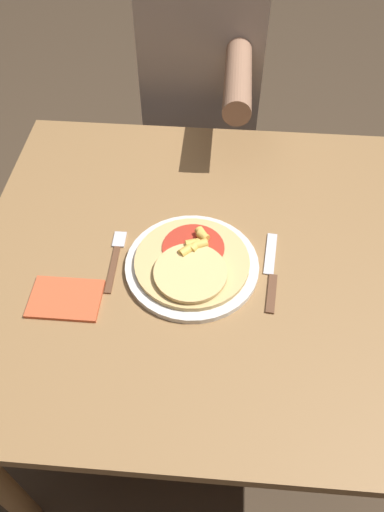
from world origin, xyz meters
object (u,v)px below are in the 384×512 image
Objects in this scene: knife at (271,273)px; person_diner at (202,92)px; plate at (192,266)px; pizza at (192,262)px; fork at (115,257)px; dining_table at (210,284)px.

person_diner is at bearing 105.13° from knife.
plate reaches higher than knife.
knife is (0.17, 0.00, -0.02)m from pizza.
person_diner is (-0.03, 0.74, -0.05)m from pizza.
person_diner reaches higher than fork.
plate is 0.24× the size of person_diner.
dining_table is at bearing 40.81° from plate.
dining_table is 6.12× the size of fork.
plate reaches higher than fork.
person_diner is at bearing 91.99° from pizza.
person_diner reaches higher than plate.
fork is at bearing 175.00° from plate.
dining_table is at bearing -84.59° from person_diner.
plate is at bearing 179.21° from knife.
fork is 0.35m from knife.
person_diner is (0.15, 0.72, -0.03)m from fork.
knife is (0.17, -0.00, -0.00)m from plate.
knife is 0.76m from person_diner.
knife reaches higher than dining_table.
pizza is at bearing -6.43° from fork.
fork is (-0.17, 0.02, -0.02)m from pizza.
person_diner is (-0.03, 0.73, -0.03)m from plate.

